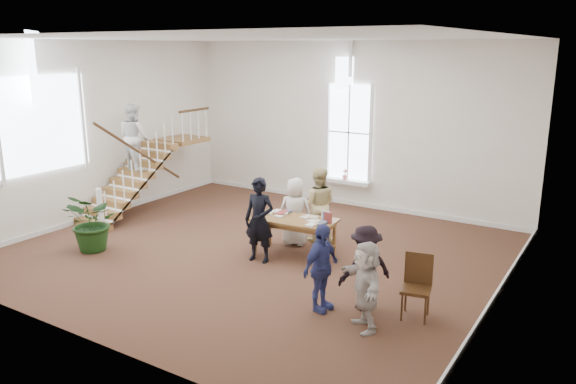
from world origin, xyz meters
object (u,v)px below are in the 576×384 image
Objects in this scene: library_table at (295,222)px; elderly_woman at (295,212)px; police_officer at (259,220)px; woman_cluster_a at (321,268)px; person_yellow at (318,204)px; side_chair at (417,282)px; woman_cluster_b at (365,268)px; floor_plant at (93,222)px; woman_cluster_c at (366,286)px.

elderly_woman is (-0.35, 0.59, 0.03)m from library_table.
woman_cluster_a is (2.17, -1.32, -0.12)m from police_officer.
side_chair is (3.20, -2.40, -0.26)m from person_yellow.
person_yellow is at bearing 69.70° from police_officer.
elderly_woman reaches higher than woman_cluster_a.
woman_cluster_a is 1.43× the size of side_chair.
elderly_woman is at bearing 114.90° from library_table.
woman_cluster_a reaches higher than woman_cluster_b.
woman_cluster_c is at bearing -0.81° from floor_plant.
floor_plant is (-3.83, -2.08, -0.08)m from library_table.
woman_cluster_b is 0.72m from woman_cluster_c.
side_chair is at bearing -17.71° from police_officer.
police_officer reaches higher than person_yellow.
woman_cluster_c is at bearing 62.53° from woman_cluster_b.
library_table is 0.69m from elderly_woman.
library_table is 3.40m from woman_cluster_c.
police_officer is 2.54m from woman_cluster_a.
police_officer is 1.80m from person_yellow.
floor_plant reaches higher than side_chair.
person_yellow is at bearing -138.65° from elderly_woman.
woman_cluster_c is (2.67, -3.27, -0.14)m from person_yellow.
police_officer reaches higher than floor_plant.
woman_cluster_a reaches higher than floor_plant.
police_officer is at bearing 65.78° from woman_cluster_a.
elderly_woman is at bearing 37.55° from floor_plant.
woman_cluster_c is at bearing -33.71° from police_officer.
woman_cluster_a is at bearing -54.90° from library_table.
woman_cluster_c is at bearing 119.34° from elderly_woman.
police_officer is 1.36× the size of floor_plant.
woman_cluster_c is at bearing -95.49° from woman_cluster_a.
woman_cluster_a is at bearing 111.19° from elderly_woman.
side_chair is at bearing 116.50° from person_yellow.
woman_cluster_a is at bearing 1.13° from floor_plant.
person_yellow reaches higher than library_table.
person_yellow reaches higher than woman_cluster_c.
woman_cluster_c is (2.97, -2.77, -0.04)m from elderly_woman.
library_table is 1.40× the size of floor_plant.
person_yellow is 1.32× the size of floor_plant.
woman_cluster_c reaches higher than floor_plant.
person_yellow reaches higher than woman_cluster_a.
person_yellow is 4.01m from side_chair.
police_officer reaches higher than woman_cluster_a.
woman_cluster_a reaches higher than library_table.
floor_plant is at bearing 175.17° from side_chair.
person_yellow is at bearing 175.90° from woman_cluster_c.
floor_plant is at bearing -47.05° from woman_cluster_b.
woman_cluster_b is 1.01× the size of woman_cluster_c.
woman_cluster_b is (2.37, -2.62, -0.13)m from person_yellow.
woman_cluster_a is 1.59m from side_chair.
elderly_woman reaches higher than side_chair.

